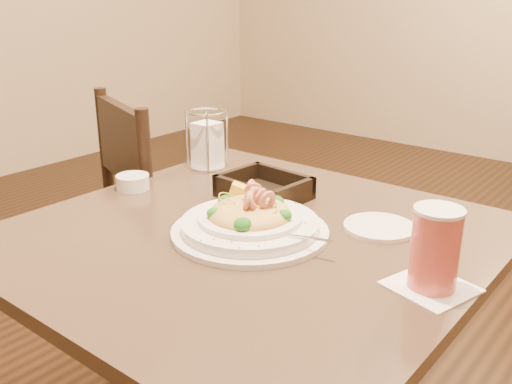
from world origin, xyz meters
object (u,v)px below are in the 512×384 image
Objects in this scene: dining_chair_near at (170,231)px; bread_basket at (264,190)px; pasta_bowl at (250,221)px; main_table at (250,332)px; napkin_caddy at (207,143)px; butter_ramekin at (133,182)px; side_plate at (379,227)px; drink_glass at (435,249)px.

bread_basket is at bearing -173.75° from dining_chair_near.
pasta_bowl is at bearing 172.58° from dining_chair_near.
dining_chair_near is (-0.56, 0.29, -0.02)m from main_table.
dining_chair_near reaches higher than napkin_caddy.
pasta_bowl is 0.40m from butter_ramekin.
main_table is 11.15× the size of butter_ramekin.
side_plate is 1.81× the size of butter_ramekin.
napkin_caddy is at bearing 85.10° from butter_ramekin.
butter_ramekin is (-0.02, -0.25, -0.05)m from napkin_caddy.
dining_chair_near reaches higher than bread_basket.
napkin_caddy is at bearing 161.02° from drink_glass.
pasta_bowl is at bearing -59.38° from bread_basket.
pasta_bowl reaches higher than bread_basket.
napkin_caddy is (-0.38, 0.28, 0.04)m from pasta_bowl.
butter_ramekin is at bearing -165.30° from side_plate.
side_plate is (0.30, 0.00, -0.01)m from bread_basket.
butter_ramekin is at bearing 176.79° from main_table.
side_plate is 0.61m from butter_ramekin.
napkin_caddy reaches higher than bread_basket.
bread_basket is at bearing -179.86° from side_plate.
pasta_bowl reaches higher than butter_ramekin.
butter_ramekin is at bearing -94.90° from napkin_caddy.
napkin_caddy is 1.97× the size of butter_ramekin.
main_table is at bearing -138.47° from side_plate.
main_table is 0.33m from bread_basket.
napkin_caddy is at bearing -166.80° from dining_chair_near.
napkin_caddy reaches higher than drink_glass.
drink_glass is (0.38, 0.01, 0.31)m from main_table.
napkin_caddy reaches higher than side_plate.
pasta_bowl is 1.74× the size of bread_basket.
bread_basket is 0.30m from side_plate.
main_table is at bearing -3.21° from butter_ramekin.
pasta_bowl is (0.57, -0.30, 0.28)m from dining_chair_near.
drink_glass is 0.79m from napkin_caddy.
pasta_bowl reaches higher than side_plate.
pasta_bowl is 4.34× the size of butter_ramekin.
pasta_bowl is at bearing -4.54° from butter_ramekin.
butter_ramekin is at bearing 175.46° from pasta_bowl.
main_table is 0.55m from napkin_caddy.
pasta_bowl is 0.47m from napkin_caddy.
pasta_bowl is 2.40× the size of side_plate.
side_plate is (0.20, 0.18, 0.24)m from main_table.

